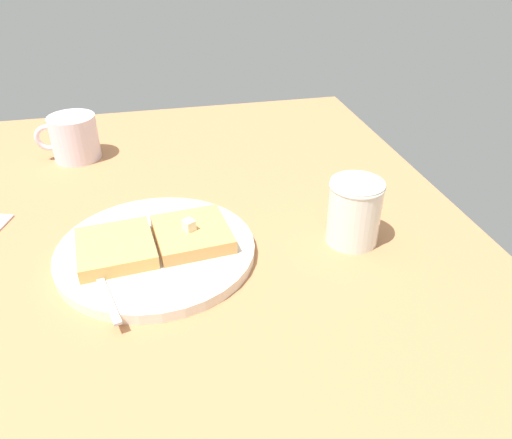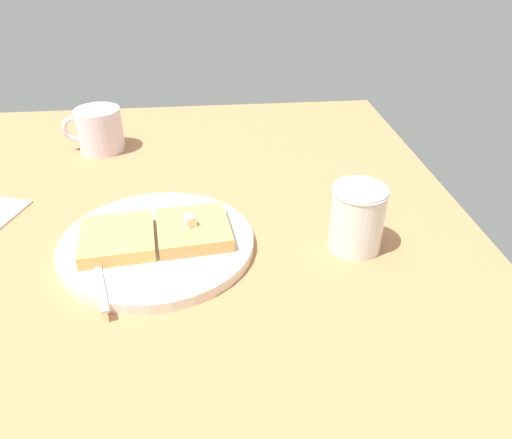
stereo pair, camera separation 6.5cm
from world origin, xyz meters
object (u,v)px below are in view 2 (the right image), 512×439
at_px(fork, 97,265).
at_px(coffee_mug, 99,130).
at_px(plate, 157,244).
at_px(syrup_jar, 357,220).

xyz_separation_m(fork, coffee_mug, (0.06, -0.39, 0.02)).
distance_m(plate, fork, 0.09).
bearing_deg(plate, syrup_jar, 175.37).
relative_size(plate, coffee_mug, 2.38).
xyz_separation_m(plate, fork, (0.07, 0.05, 0.01)).
xyz_separation_m(fork, syrup_jar, (-0.34, -0.03, 0.03)).
distance_m(syrup_jar, coffee_mug, 0.53).
relative_size(fork, coffee_mug, 1.44).
distance_m(plate, coffee_mug, 0.36).
bearing_deg(coffee_mug, syrup_jar, 137.38).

